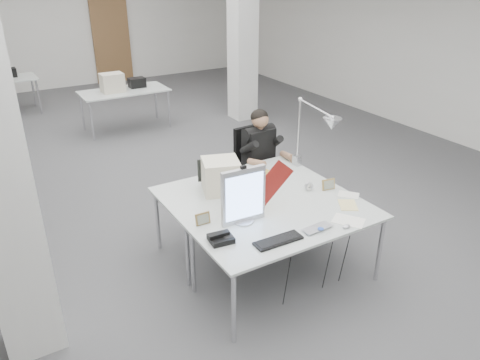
% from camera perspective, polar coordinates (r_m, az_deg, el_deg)
% --- Properties ---
extents(room_shell, '(10.04, 14.04, 3.24)m').
position_cam_1_polar(room_shell, '(6.28, -7.99, 13.29)').
color(room_shell, '#4A4A4C').
rests_on(room_shell, ground).
extents(desk_main, '(1.80, 0.90, 0.02)m').
position_cam_1_polar(desk_main, '(4.44, 6.10, -5.07)').
color(desk_main, silver).
rests_on(desk_main, room_shell).
extents(desk_second, '(1.80, 0.90, 0.02)m').
position_cam_1_polar(desk_second, '(5.10, 0.09, -0.69)').
color(desk_second, silver).
rests_on(desk_second, room_shell).
extents(bg_desk_a, '(1.60, 0.80, 0.02)m').
position_cam_1_polar(bg_desk_a, '(9.18, -13.97, 10.48)').
color(bg_desk_a, silver).
rests_on(bg_desk_a, room_shell).
extents(office_chair, '(0.59, 0.59, 1.13)m').
position_cam_1_polar(office_chair, '(5.99, 2.08, 1.55)').
color(office_chair, black).
rests_on(office_chair, room_shell).
extents(seated_person, '(0.54, 0.65, 0.93)m').
position_cam_1_polar(seated_person, '(5.82, 2.40, 4.39)').
color(seated_person, black).
rests_on(seated_person, office_chair).
extents(monitor, '(0.44, 0.07, 0.54)m').
position_cam_1_polar(monitor, '(4.26, 0.41, -1.93)').
color(monitor, '#B0B0B5').
rests_on(monitor, desk_main).
extents(pennant, '(0.45, 0.13, 0.49)m').
position_cam_1_polar(pennant, '(4.34, 3.67, -0.64)').
color(pennant, maroon).
rests_on(pennant, monitor).
extents(keyboard, '(0.45, 0.16, 0.02)m').
position_cam_1_polar(keyboard, '(4.10, 4.68, -7.38)').
color(keyboard, black).
rests_on(keyboard, desk_main).
extents(laptop, '(0.30, 0.20, 0.02)m').
position_cam_1_polar(laptop, '(4.29, 9.79, -6.07)').
color(laptop, '#BABABF').
rests_on(laptop, desk_main).
extents(mouse, '(0.10, 0.08, 0.03)m').
position_cam_1_polar(mouse, '(4.39, 12.83, -5.53)').
color(mouse, silver).
rests_on(mouse, desk_main).
extents(bankers_lamp, '(0.33, 0.22, 0.35)m').
position_cam_1_polar(bankers_lamp, '(4.60, 2.08, -1.15)').
color(bankers_lamp, '#D38C42').
rests_on(bankers_lamp, desk_main).
extents(desk_phone, '(0.22, 0.20, 0.05)m').
position_cam_1_polar(desk_phone, '(4.09, -2.35, -7.16)').
color(desk_phone, black).
rests_on(desk_phone, desk_main).
extents(picture_frame_left, '(0.15, 0.04, 0.11)m').
position_cam_1_polar(picture_frame_left, '(4.34, -4.57, -4.71)').
color(picture_frame_left, olive).
rests_on(picture_frame_left, desk_main).
extents(picture_frame_right, '(0.15, 0.06, 0.12)m').
position_cam_1_polar(picture_frame_right, '(5.05, 10.73, -0.53)').
color(picture_frame_right, '#AE8D4B').
rests_on(picture_frame_right, desk_main).
extents(desk_clock, '(0.10, 0.05, 0.09)m').
position_cam_1_polar(desk_clock, '(4.99, 8.39, -0.76)').
color(desk_clock, '#B8B7BD').
rests_on(desk_clock, desk_main).
extents(paper_stack_a, '(0.32, 0.35, 0.01)m').
position_cam_1_polar(paper_stack_a, '(4.52, 13.09, -4.85)').
color(paper_stack_a, white).
rests_on(paper_stack_a, desk_main).
extents(paper_stack_b, '(0.27, 0.29, 0.01)m').
position_cam_1_polar(paper_stack_b, '(4.79, 13.02, -2.98)').
color(paper_stack_b, '#EBD98C').
rests_on(paper_stack_b, desk_main).
extents(paper_stack_c, '(0.25, 0.25, 0.01)m').
position_cam_1_polar(paper_stack_c, '(4.99, 13.09, -1.77)').
color(paper_stack_c, white).
rests_on(paper_stack_c, desk_main).
extents(beige_monitor, '(0.46, 0.45, 0.35)m').
position_cam_1_polar(beige_monitor, '(4.88, -2.36, 0.52)').
color(beige_monitor, beige).
rests_on(beige_monitor, desk_second).
extents(architect_lamp, '(0.44, 0.78, 0.96)m').
position_cam_1_polar(architect_lamp, '(5.27, 8.84, 5.66)').
color(architect_lamp, silver).
rests_on(architect_lamp, desk_second).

